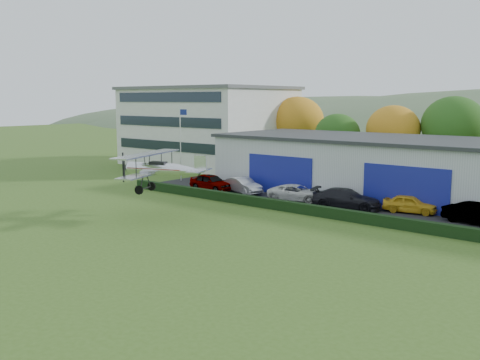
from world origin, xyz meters
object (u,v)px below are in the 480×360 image
Objects in this scene: car_1 at (243,185)px; car_3 at (346,199)px; office_block at (208,126)px; car_5 at (476,214)px; flagpole at (181,137)px; biplane at (159,168)px; hangar at (433,170)px; car_0 at (211,182)px; car_2 at (297,193)px; car_4 at (410,204)px.

car_1 is 10.95m from car_3.
car_5 is (38.67, -14.21, -4.43)m from office_block.
biplane is (11.54, -13.55, -1.07)m from flagpole.
biplane is at bearing 127.27° from car_3.
hangar is 20.22m from car_0.
flagpole is at bearing 68.67° from car_2.
office_block reaches higher than car_1.
car_0 is 3.39m from car_1.
flagpole is 1.79× the size of car_1.
office_block is 33.07m from biplane.
car_4 is (33.62, -13.43, -4.47)m from office_block.
car_0 is (14.77, -15.58, -4.37)m from office_block.
car_0 is at bearing 78.51° from car_3.
car_4 is at bearing -80.14° from car_0.
car_5 is (20.60, 0.60, -0.00)m from car_1.
car_0 is 1.14× the size of car_4.
hangar is 1.97× the size of office_block.
car_5 is (5.67, -7.19, -1.87)m from hangar.
car_0 is at bearing 79.66° from car_2.
flagpole reaches higher than car_3.
car_4 is (9.46, 1.44, -0.00)m from car_2.
biplane is at bearing -49.57° from flagpole.
car_5 is at bearing -98.18° from car_3.
car_2 is (6.09, -0.06, -0.04)m from car_1.
office_block is 36.48m from car_4.
car_2 is (9.39, 0.71, -0.10)m from car_0.
car_0 is 14.26m from car_3.
car_4 is 19.38m from biplane.
car_5 is at bearing -20.17° from office_block.
car_4 is at bearing -96.04° from car_2.
biplane is (-19.01, -12.34, 2.93)m from car_5.
biplane is (-13.34, -19.52, 1.06)m from hangar.
biplane is at bearing -124.35° from hangar.
hangar is at bearing -4.62° from car_4.
flagpole is 1.60× the size of car_2.
hangar is 8.76× the size of car_0.
flagpole is 1.73× the size of car_0.
car_0 is at bearing 94.74° from biplane.
car_4 is (0.62, -6.41, -1.91)m from hangar.
car_3 reaches higher than car_4.
hangar is 8.12× the size of car_2.
car_2 is (16.04, -1.87, -4.04)m from flagpole.
car_0 is (6.66, -2.58, -3.95)m from flagpole.
hangar is 9.11× the size of car_5.
car_1 reaches higher than car_4.
car_2 is at bearing -6.65° from flagpole.
car_5 reaches higher than car_2.
biplane is (4.88, -10.96, 2.87)m from car_0.
hangar is 11.98m from car_2.
car_1 is (-14.93, -7.79, -1.87)m from hangar.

